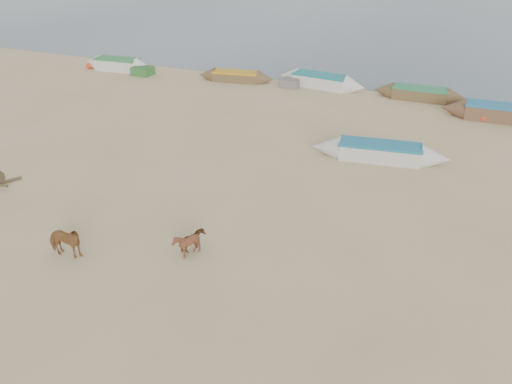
{
  "coord_description": "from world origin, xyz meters",
  "views": [
    {
      "loc": [
        6.54,
        -11.26,
        9.98
      ],
      "look_at": [
        0.0,
        4.0,
        1.0
      ],
      "focal_mm": 35.0,
      "sensor_mm": 36.0,
      "label": 1
    }
  ],
  "objects_px": {
    "calf_front": "(186,244)",
    "calf_right": "(193,241)",
    "near_canoe": "(380,152)",
    "cow_adult": "(65,242)"
  },
  "relations": [
    {
      "from": "calf_front",
      "to": "near_canoe",
      "type": "bearing_deg",
      "value": 133.35
    },
    {
      "from": "cow_adult",
      "to": "calf_front",
      "type": "relative_size",
      "value": 1.47
    },
    {
      "from": "cow_adult",
      "to": "calf_right",
      "type": "height_order",
      "value": "cow_adult"
    },
    {
      "from": "calf_right",
      "to": "near_canoe",
      "type": "bearing_deg",
      "value": -26.37
    },
    {
      "from": "calf_front",
      "to": "calf_right",
      "type": "distance_m",
      "value": 0.39
    },
    {
      "from": "calf_right",
      "to": "near_canoe",
      "type": "relative_size",
      "value": 0.12
    },
    {
      "from": "cow_adult",
      "to": "calf_right",
      "type": "relative_size",
      "value": 1.85
    },
    {
      "from": "calf_front",
      "to": "calf_right",
      "type": "height_order",
      "value": "calf_front"
    },
    {
      "from": "cow_adult",
      "to": "near_canoe",
      "type": "distance_m",
      "value": 14.58
    },
    {
      "from": "cow_adult",
      "to": "calf_right",
      "type": "xyz_separation_m",
      "value": [
        3.75,
        2.02,
        -0.21
      ]
    }
  ]
}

